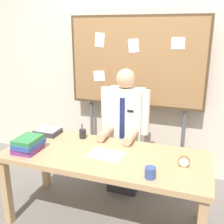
{
  "coord_description": "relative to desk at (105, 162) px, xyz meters",
  "views": [
    {
      "loc": [
        0.82,
        -2.12,
        1.84
      ],
      "look_at": [
        0.0,
        0.19,
        1.08
      ],
      "focal_mm": 43.55,
      "sensor_mm": 36.0,
      "label": 1
    }
  ],
  "objects": [
    {
      "name": "open_notebook",
      "position": [
        0.02,
        -0.02,
        0.09
      ],
      "size": [
        0.32,
        0.22,
        0.01
      ],
      "primitive_type": "cube",
      "rotation": [
        0.0,
        0.0,
        -0.05
      ],
      "color": "white",
      "rests_on": "desk"
    },
    {
      "name": "book_stack",
      "position": [
        -0.7,
        -0.18,
        0.15
      ],
      "size": [
        0.23,
        0.28,
        0.14
      ],
      "color": "#72337F",
      "rests_on": "desk"
    },
    {
      "name": "desk_clock",
      "position": [
        0.7,
        -0.01,
        0.12
      ],
      "size": [
        0.1,
        0.04,
        0.1
      ],
      "color": "olive",
      "rests_on": "desk"
    },
    {
      "name": "bulletin_board",
      "position": [
        -0.0,
        1.04,
        0.78
      ],
      "size": [
        1.66,
        0.09,
        1.99
      ],
      "color": "#4C3823",
      "rests_on": "ground_plane"
    },
    {
      "name": "desk",
      "position": [
        0.0,
        0.0,
        0.0
      ],
      "size": [
        1.89,
        0.78,
        0.73
      ],
      "color": "tan",
      "rests_on": "ground_plane"
    },
    {
      "name": "ground_plane",
      "position": [
        0.0,
        0.0,
        -0.65
      ],
      "size": [
        12.0,
        12.0,
        0.0
      ],
      "primitive_type": "plane",
      "color": "slate"
    },
    {
      "name": "person",
      "position": [
        0.0,
        0.62,
        0.02
      ],
      "size": [
        0.55,
        0.56,
        1.43
      ],
      "color": "#2D2D33",
      "rests_on": "ground_plane"
    },
    {
      "name": "pen_holder",
      "position": [
        -0.36,
        0.28,
        0.13
      ],
      "size": [
        0.07,
        0.07,
        0.16
      ],
      "color": "#262626",
      "rests_on": "desk"
    },
    {
      "name": "paper_tray",
      "position": [
        -0.77,
        0.25,
        0.11
      ],
      "size": [
        0.26,
        0.2,
        0.06
      ],
      "color": "#333338",
      "rests_on": "desk"
    },
    {
      "name": "coffee_mug",
      "position": [
        0.48,
        -0.27,
        0.13
      ],
      "size": [
        0.09,
        0.09,
        0.09
      ],
      "primitive_type": "cylinder",
      "color": "#334C8C",
      "rests_on": "desk"
    },
    {
      "name": "back_wall",
      "position": [
        0.0,
        1.25,
        0.7
      ],
      "size": [
        6.4,
        0.08,
        2.7
      ],
      "primitive_type": "cube",
      "color": "beige",
      "rests_on": "ground_plane"
    }
  ]
}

